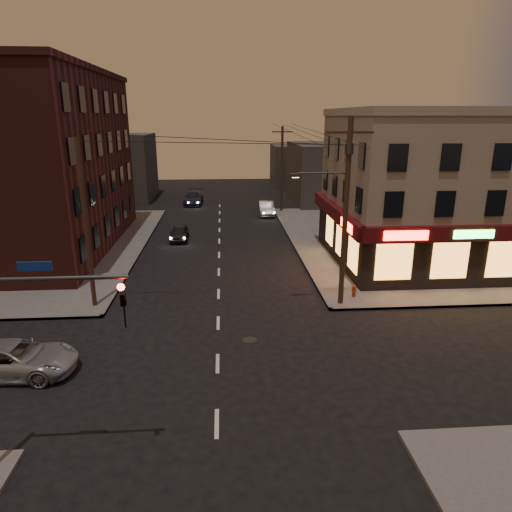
{
  "coord_description": "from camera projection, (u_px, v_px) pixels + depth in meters",
  "views": [
    {
      "loc": [
        0.37,
        -17.35,
        10.12
      ],
      "look_at": [
        2.03,
        5.13,
        3.2
      ],
      "focal_mm": 32.0,
      "sensor_mm": 36.0,
      "label": 1
    }
  ],
  "objects": [
    {
      "name": "ground",
      "position": [
        218.0,
        363.0,
        19.49
      ],
      "size": [
        120.0,
        120.0,
        0.0
      ],
      "primitive_type": "plane",
      "color": "black",
      "rests_on": "ground"
    },
    {
      "name": "sidewalk_ne",
      "position": [
        431.0,
        239.0,
        38.85
      ],
      "size": [
        24.0,
        28.0,
        0.15
      ],
      "primitive_type": "cube",
      "color": "#514F4C",
      "rests_on": "ground"
    },
    {
      "name": "pizza_building",
      "position": [
        445.0,
        188.0,
        31.84
      ],
      "size": [
        15.85,
        12.85,
        10.5
      ],
      "color": "gray",
      "rests_on": "sidewalk_ne"
    },
    {
      "name": "brick_apartment",
      "position": [
        26.0,
        164.0,
        34.63
      ],
      "size": [
        12.0,
        20.0,
        13.0
      ],
      "primitive_type": "cube",
      "color": "#461A16",
      "rests_on": "sidewalk_nw"
    },
    {
      "name": "bg_building_ne_a",
      "position": [
        334.0,
        173.0,
        55.67
      ],
      "size": [
        10.0,
        12.0,
        7.0
      ],
      "primitive_type": "cube",
      "color": "#3F3D3A",
      "rests_on": "ground"
    },
    {
      "name": "bg_building_nw",
      "position": [
        116.0,
        167.0,
        57.45
      ],
      "size": [
        9.0,
        10.0,
        8.0
      ],
      "primitive_type": "cube",
      "color": "#3F3D3A",
      "rests_on": "ground"
    },
    {
      "name": "bg_building_ne_b",
      "position": [
        299.0,
        165.0,
        69.03
      ],
      "size": [
        8.0,
        8.0,
        6.0
      ],
      "primitive_type": "cube",
      "color": "#3F3D3A",
      "rests_on": "ground"
    },
    {
      "name": "utility_pole_main",
      "position": [
        344.0,
        203.0,
        23.8
      ],
      "size": [
        4.2,
        0.44,
        10.0
      ],
      "color": "#382619",
      "rests_on": "sidewalk_ne"
    },
    {
      "name": "utility_pole_far",
      "position": [
        282.0,
        169.0,
        49.11
      ],
      "size": [
        0.26,
        0.26,
        9.0
      ],
      "primitive_type": "cylinder",
      "color": "#382619",
      "rests_on": "sidewalk_ne"
    },
    {
      "name": "utility_pole_west",
      "position": [
        86.0,
        225.0,
        23.84
      ],
      "size": [
        0.24,
        0.24,
        9.0
      ],
      "primitive_type": "cylinder",
      "color": "#382619",
      "rests_on": "sidewalk_nw"
    },
    {
      "name": "traffic_signal",
      "position": [
        10.0,
        343.0,
        12.54
      ],
      "size": [
        4.49,
        0.32,
        6.47
      ],
      "color": "#333538",
      "rests_on": "ground"
    },
    {
      "name": "suv_cross",
      "position": [
        14.0,
        359.0,
        18.5
      ],
      "size": [
        5.1,
        2.59,
        1.38
      ],
      "primitive_type": "imported",
      "rotation": [
        0.0,
        0.0,
        1.51
      ],
      "color": "#94979C",
      "rests_on": "ground"
    },
    {
      "name": "sedan_near",
      "position": [
        179.0,
        233.0,
        38.73
      ],
      "size": [
        1.49,
        3.69,
        1.26
      ],
      "primitive_type": "imported",
      "rotation": [
        0.0,
        0.0,
        -0.0
      ],
      "color": "black",
      "rests_on": "ground"
    },
    {
      "name": "sedan_mid",
      "position": [
        266.0,
        208.0,
        48.69
      ],
      "size": [
        1.66,
        4.45,
        1.45
      ],
      "primitive_type": "imported",
      "rotation": [
        0.0,
        0.0,
        -0.03
      ],
      "color": "slate",
      "rests_on": "ground"
    },
    {
      "name": "sedan_far",
      "position": [
        194.0,
        198.0,
        54.69
      ],
      "size": [
        2.28,
        5.28,
        1.52
      ],
      "primitive_type": "imported",
      "rotation": [
        0.0,
        0.0,
        -0.03
      ],
      "color": "black",
      "rests_on": "ground"
    },
    {
      "name": "fire_hydrant",
      "position": [
        354.0,
        291.0,
        26.22
      ],
      "size": [
        0.3,
        0.3,
        0.68
      ],
      "rotation": [
        0.0,
        0.0,
        -0.12
      ],
      "color": "maroon",
      "rests_on": "sidewalk_ne"
    }
  ]
}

